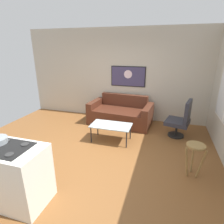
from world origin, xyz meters
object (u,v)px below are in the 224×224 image
object	(u,v)px
armchair	(181,120)
bar_stool	(195,152)
couch	(121,114)
wall_painting	(128,76)
coffee_table	(111,126)

from	to	relation	value
armchair	bar_stool	world-z (taller)	armchair
couch	wall_painting	bearing A→B (deg)	78.00
couch	armchair	bearing A→B (deg)	-15.31
armchair	wall_painting	world-z (taller)	wall_painting
coffee_table	wall_painting	size ratio (longest dim) A/B	0.91
couch	coffee_table	bearing A→B (deg)	-87.21
wall_painting	coffee_table	bearing A→B (deg)	-91.45
coffee_table	armchair	size ratio (longest dim) A/B	0.99
wall_painting	couch	bearing A→B (deg)	-102.00
coffee_table	bar_stool	world-z (taller)	bar_stool
bar_stool	wall_painting	bearing A→B (deg)	125.08
bar_stool	coffee_table	bearing A→B (deg)	154.75
bar_stool	wall_painting	distance (m)	3.20
armchair	bar_stool	bearing A→B (deg)	-84.36
coffee_table	couch	bearing A→B (deg)	92.79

